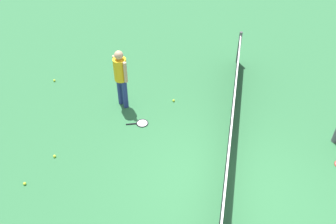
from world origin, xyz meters
TOP-DOWN VIEW (x-y plane):
  - ground_plane at (0.00, 0.00)m, footprint 40.00×40.00m
  - court_net at (0.00, 0.00)m, footprint 10.09×0.09m
  - player_near_side at (-2.20, -2.94)m, footprint 0.47×0.48m
  - tennis_racket_near_player at (-1.54, -2.27)m, footprint 0.40×0.61m
  - tennis_ball_near_player at (-2.61, -1.62)m, footprint 0.07×0.07m
  - tennis_ball_midcourt at (0.88, -4.25)m, footprint 0.07×0.07m
  - tennis_ball_stray_left at (-2.84, -5.29)m, footprint 0.07×0.07m
  - tennis_ball_stray_right at (-0.00, -3.96)m, footprint 0.07×0.07m

SIDE VIEW (x-z plane):
  - ground_plane at x=0.00m, z-range 0.00..0.00m
  - tennis_racket_near_player at x=-1.54m, z-range 0.00..0.03m
  - tennis_ball_near_player at x=-2.61m, z-range 0.00..0.07m
  - tennis_ball_midcourt at x=0.88m, z-range 0.00..0.07m
  - tennis_ball_stray_left at x=-2.84m, z-range 0.00..0.07m
  - tennis_ball_stray_right at x=0.00m, z-range 0.00..0.07m
  - court_net at x=0.00m, z-range -0.03..1.04m
  - player_near_side at x=-2.20m, z-range 0.16..1.86m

